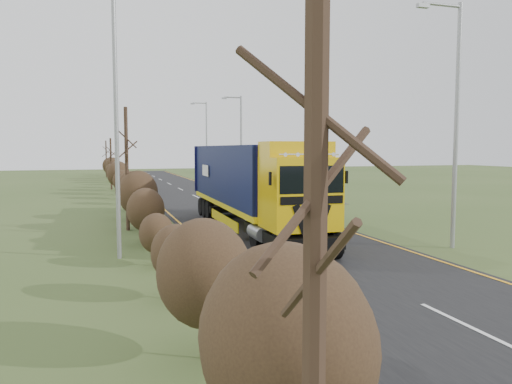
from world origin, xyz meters
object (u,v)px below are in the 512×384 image
object	(u,v)px
car_red_hatchback	(288,192)
car_blue_sedan	(286,187)
lorry	(250,181)
speed_sign	(302,185)
streetlight_near	(454,115)

from	to	relation	value
car_red_hatchback	car_blue_sedan	xyz separation A→B (m)	(1.80, 5.13, -0.01)
lorry	car_blue_sedan	xyz separation A→B (m)	(8.51, 16.91, -1.69)
car_blue_sedan	speed_sign	size ratio (longest dim) A/B	1.98
car_red_hatchback	car_blue_sedan	size ratio (longest dim) A/B	0.97
speed_sign	car_red_hatchback	bearing A→B (deg)	79.57
car_red_hatchback	streetlight_near	xyz separation A→B (m)	(-0.24, -18.41, 4.62)
lorry	car_blue_sedan	bearing A→B (deg)	64.51
car_blue_sedan	streetlight_near	world-z (taller)	streetlight_near
lorry	speed_sign	world-z (taller)	lorry
lorry	car_red_hatchback	xyz separation A→B (m)	(6.71, 11.78, -1.68)
car_blue_sedan	speed_sign	distance (m)	9.99
car_blue_sedan	speed_sign	world-z (taller)	speed_sign
lorry	car_blue_sedan	distance (m)	19.01
car_red_hatchback	speed_sign	world-z (taller)	speed_sign
lorry	speed_sign	bearing A→B (deg)	52.36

